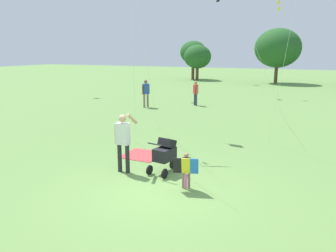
% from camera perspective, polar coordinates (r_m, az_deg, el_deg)
% --- Properties ---
extents(ground_plane, '(120.00, 120.00, 0.00)m').
position_cam_1_polar(ground_plane, '(8.52, -2.17, -11.20)').
color(ground_plane, '#668E47').
extents(treeline_distant, '(25.39, 6.51, 6.11)m').
position_cam_1_polar(treeline_distant, '(38.10, 23.64, 11.89)').
color(treeline_distant, brown).
rests_on(treeline_distant, ground).
extents(child_with_butterfly_kite, '(0.65, 0.43, 0.95)m').
position_cam_1_polar(child_with_butterfly_kite, '(8.51, 3.10, -7.05)').
color(child_with_butterfly_kite, '#7F705B').
rests_on(child_with_butterfly_kite, ground).
extents(person_adult_flyer, '(0.55, 0.51, 1.78)m').
position_cam_1_polar(person_adult_flyer, '(9.61, -7.66, -2.02)').
color(person_adult_flyer, '#232328').
rests_on(person_adult_flyer, ground).
extents(stroller, '(0.63, 1.11, 1.03)m').
position_cam_1_polar(stroller, '(9.61, -0.52, -4.50)').
color(stroller, black).
rests_on(stroller, ground).
extents(person_red_shirt, '(0.37, 0.50, 1.71)m').
position_cam_1_polar(person_red_shirt, '(20.71, -3.80, 5.93)').
color(person_red_shirt, '#7F705B').
rests_on(person_red_shirt, ground).
extents(person_sitting_far, '(0.38, 0.38, 1.55)m').
position_cam_1_polar(person_sitting_far, '(21.49, 4.73, 5.92)').
color(person_sitting_far, '#33384C').
rests_on(person_sitting_far, ground).
extents(picnic_blanket, '(1.24, 1.23, 0.02)m').
position_cam_1_polar(picnic_blanket, '(11.37, -4.44, -4.94)').
color(picnic_blanket, '#CC3D3D').
rests_on(picnic_blanket, ground).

